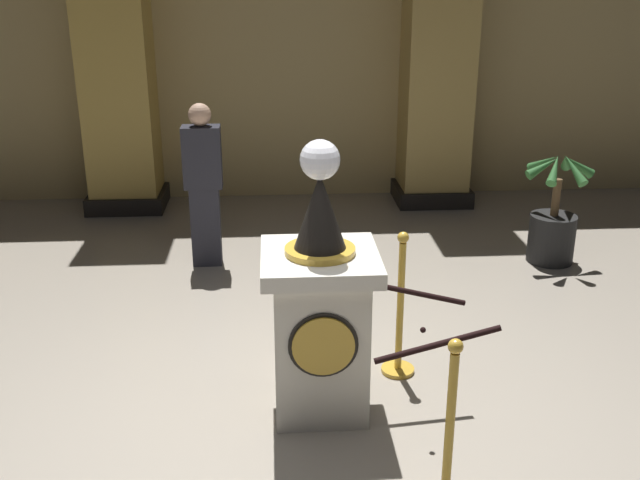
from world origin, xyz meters
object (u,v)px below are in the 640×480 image
object	(u,v)px
pedestal_clock	(320,312)
bystander_guest	(204,182)
potted_palm_right	(553,225)
stanchion_far	(400,324)
stanchion_near	(448,450)

from	to	relation	value
pedestal_clock	bystander_guest	xyz separation A→B (m)	(-0.94, 2.60, 0.14)
potted_palm_right	bystander_guest	xyz separation A→B (m)	(-3.40, 0.16, 0.46)
pedestal_clock	stanchion_far	size ratio (longest dim) A/B	1.68
stanchion_near	stanchion_far	world-z (taller)	stanchion_far
pedestal_clock	stanchion_near	xyz separation A→B (m)	(0.62, -0.99, -0.35)
stanchion_far	potted_palm_right	distance (m)	2.76
pedestal_clock	potted_palm_right	xyz separation A→B (m)	(2.46, 2.44, -0.32)
pedestal_clock	stanchion_near	size ratio (longest dim) A/B	1.79
stanchion_near	potted_palm_right	xyz separation A→B (m)	(1.85, 3.44, 0.02)
stanchion_near	bystander_guest	world-z (taller)	bystander_guest
pedestal_clock	potted_palm_right	world-z (taller)	pedestal_clock
pedestal_clock	bystander_guest	bearing A→B (deg)	109.87
pedestal_clock	stanchion_far	world-z (taller)	pedestal_clock
stanchion_near	potted_palm_right	world-z (taller)	potted_palm_right
bystander_guest	pedestal_clock	bearing A→B (deg)	-70.13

